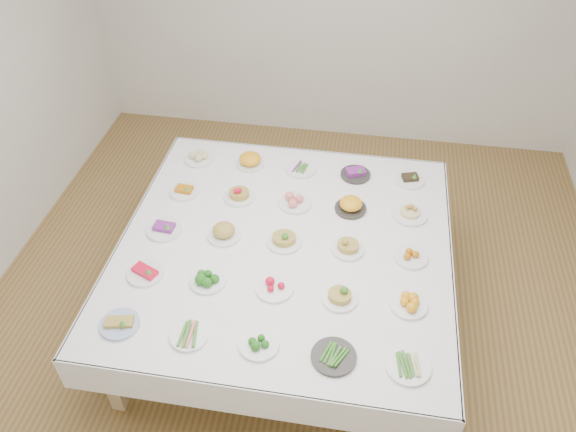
% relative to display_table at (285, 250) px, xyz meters
% --- Properties ---
extents(room_envelope, '(5.02, 5.02, 2.81)m').
position_rel_display_table_xyz_m(room_envelope, '(0.09, 0.10, 1.15)').
color(room_envelope, olive).
rests_on(room_envelope, ground).
extents(display_table, '(2.32, 2.32, 0.75)m').
position_rel_display_table_xyz_m(display_table, '(0.00, 0.00, 0.00)').
color(display_table, white).
rests_on(display_table, ground).
extents(dish_0, '(0.24, 0.24, 0.10)m').
position_rel_display_table_xyz_m(dish_0, '(-0.87, -0.86, 0.11)').
color(dish_0, '#4C66B2').
rests_on(dish_0, display_table).
extents(dish_1, '(0.23, 0.23, 0.06)m').
position_rel_display_table_xyz_m(dish_1, '(-0.43, -0.87, 0.09)').
color(dish_1, white).
rests_on(dish_1, display_table).
extents(dish_2, '(0.24, 0.24, 0.09)m').
position_rel_display_table_xyz_m(dish_2, '(-0.01, -0.86, 0.10)').
color(dish_2, white).
rests_on(dish_2, display_table).
extents(dish_3, '(0.26, 0.26, 0.05)m').
position_rel_display_table_xyz_m(dish_3, '(0.43, -0.87, 0.08)').
color(dish_3, '#2C2927').
rests_on(dish_3, display_table).
extents(dish_4, '(0.25, 0.25, 0.06)m').
position_rel_display_table_xyz_m(dish_4, '(0.86, -0.87, 0.09)').
color(dish_4, white).
rests_on(dish_4, display_table).
extents(dish_5, '(0.24, 0.24, 0.10)m').
position_rel_display_table_xyz_m(dish_5, '(-0.86, -0.44, 0.11)').
color(dish_5, white).
rests_on(dish_5, display_table).
extents(dish_6, '(0.23, 0.23, 0.10)m').
position_rel_display_table_xyz_m(dish_6, '(-0.43, -0.43, 0.11)').
color(dish_6, white).
rests_on(dish_6, display_table).
extents(dish_7, '(0.24, 0.24, 0.09)m').
position_rel_display_table_xyz_m(dish_7, '(0.01, -0.42, 0.10)').
color(dish_7, white).
rests_on(dish_7, display_table).
extents(dish_8, '(0.22, 0.22, 0.13)m').
position_rel_display_table_xyz_m(dish_8, '(0.43, -0.44, 0.12)').
color(dish_8, white).
rests_on(dish_8, display_table).
extents(dish_9, '(0.23, 0.23, 0.10)m').
position_rel_display_table_xyz_m(dish_9, '(0.86, -0.42, 0.11)').
color(dish_9, white).
rests_on(dish_9, display_table).
extents(dish_10, '(0.25, 0.25, 0.11)m').
position_rel_display_table_xyz_m(dish_10, '(-0.87, -0.01, 0.11)').
color(dish_10, white).
rests_on(dish_10, display_table).
extents(dish_11, '(0.23, 0.23, 0.12)m').
position_rel_display_table_xyz_m(dish_11, '(-0.44, 0.00, 0.12)').
color(dish_11, white).
rests_on(dish_11, display_table).
extents(dish_12, '(0.24, 0.24, 0.14)m').
position_rel_display_table_xyz_m(dish_12, '(-0.00, 0.01, 0.13)').
color(dish_12, white).
rests_on(dish_12, display_table).
extents(dish_13, '(0.23, 0.23, 0.14)m').
position_rel_display_table_xyz_m(dish_13, '(0.44, 0.01, 0.13)').
color(dish_13, white).
rests_on(dish_13, display_table).
extents(dish_14, '(0.22, 0.22, 0.09)m').
position_rel_display_table_xyz_m(dish_14, '(0.87, -0.00, 0.10)').
color(dish_14, white).
rests_on(dish_14, display_table).
extents(dish_15, '(0.22, 0.22, 0.09)m').
position_rel_display_table_xyz_m(dish_15, '(-0.86, 0.43, 0.10)').
color(dish_15, white).
rests_on(dish_15, display_table).
extents(dish_16, '(0.23, 0.23, 0.13)m').
position_rel_display_table_xyz_m(dish_16, '(-0.42, 0.44, 0.12)').
color(dish_16, white).
rests_on(dish_16, display_table).
extents(dish_17, '(0.25, 0.25, 0.11)m').
position_rel_display_table_xyz_m(dish_17, '(0.01, 0.43, 0.11)').
color(dish_17, white).
rests_on(dish_17, display_table).
extents(dish_18, '(0.24, 0.24, 0.14)m').
position_rel_display_table_xyz_m(dish_18, '(0.43, 0.44, 0.13)').
color(dish_18, '#2C2927').
rests_on(dish_18, display_table).
extents(dish_19, '(0.26, 0.26, 0.14)m').
position_rel_display_table_xyz_m(dish_19, '(0.86, 0.44, 0.13)').
color(dish_19, white).
rests_on(dish_19, display_table).
extents(dish_20, '(0.24, 0.24, 0.11)m').
position_rel_display_table_xyz_m(dish_20, '(-0.86, 0.86, 0.12)').
color(dish_20, white).
rests_on(dish_20, display_table).
extents(dish_21, '(0.22, 0.22, 0.13)m').
position_rel_display_table_xyz_m(dish_21, '(-0.43, 0.86, 0.12)').
color(dish_21, white).
rests_on(dish_21, display_table).
extents(dish_22, '(0.24, 0.24, 0.05)m').
position_rel_display_table_xyz_m(dish_22, '(-0.01, 0.86, 0.08)').
color(dish_22, white).
rests_on(dish_22, display_table).
extents(dish_23, '(0.23, 0.23, 0.10)m').
position_rel_display_table_xyz_m(dish_23, '(0.43, 0.86, 0.10)').
color(dish_23, '#2C2927').
rests_on(dish_23, display_table).
extents(dish_24, '(0.23, 0.23, 0.09)m').
position_rel_display_table_xyz_m(dish_24, '(0.86, 0.86, 0.10)').
color(dish_24, white).
rests_on(dish_24, display_table).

